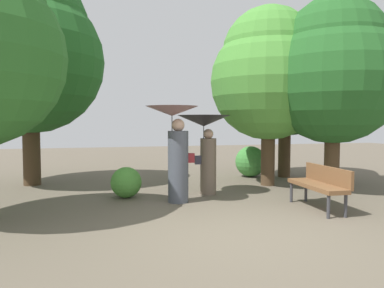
{
  "coord_description": "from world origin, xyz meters",
  "views": [
    {
      "loc": [
        -2.1,
        -5.03,
        1.68
      ],
      "look_at": [
        0.0,
        2.81,
        1.2
      ],
      "focal_mm": 33.54,
      "sensor_mm": 36.0,
      "label": 1
    }
  ],
  "objects_px": {
    "person_left": "(175,140)",
    "person_right": "(205,136)",
    "tree_near_right": "(285,78)",
    "tree_far_back": "(269,73)",
    "tree_near_left": "(29,49)",
    "park_bench": "(320,183)",
    "tree_mid_right": "(334,69)"
  },
  "relations": [
    {
      "from": "tree_mid_right",
      "to": "tree_far_back",
      "type": "distance_m",
      "value": 1.61
    },
    {
      "from": "park_bench",
      "to": "tree_far_back",
      "type": "relative_size",
      "value": 0.32
    },
    {
      "from": "person_right",
      "to": "person_left",
      "type": "bearing_deg",
      "value": 128.5
    },
    {
      "from": "tree_near_right",
      "to": "tree_far_back",
      "type": "distance_m",
      "value": 1.7
    },
    {
      "from": "person_left",
      "to": "tree_near_left",
      "type": "distance_m",
      "value": 5.05
    },
    {
      "from": "tree_near_right",
      "to": "park_bench",
      "type": "bearing_deg",
      "value": -110.07
    },
    {
      "from": "park_bench",
      "to": "tree_far_back",
      "type": "bearing_deg",
      "value": 177.31
    },
    {
      "from": "tree_near_right",
      "to": "person_right",
      "type": "bearing_deg",
      "value": -148.34
    },
    {
      "from": "person_left",
      "to": "tree_mid_right",
      "type": "xyz_separation_m",
      "value": [
        4.05,
        0.33,
        1.68
      ]
    },
    {
      "from": "tree_near_right",
      "to": "tree_far_back",
      "type": "bearing_deg",
      "value": -134.02
    },
    {
      "from": "person_right",
      "to": "tree_mid_right",
      "type": "relative_size",
      "value": 0.39
    },
    {
      "from": "person_left",
      "to": "tree_mid_right",
      "type": "height_order",
      "value": "tree_mid_right"
    },
    {
      "from": "person_left",
      "to": "person_right",
      "type": "bearing_deg",
      "value": -51.5
    },
    {
      "from": "tree_near_left",
      "to": "tree_far_back",
      "type": "relative_size",
      "value": 1.22
    },
    {
      "from": "person_right",
      "to": "park_bench",
      "type": "height_order",
      "value": "person_right"
    },
    {
      "from": "park_bench",
      "to": "tree_near_left",
      "type": "distance_m",
      "value": 7.96
    },
    {
      "from": "park_bench",
      "to": "tree_near_right",
      "type": "relative_size",
      "value": 0.32
    },
    {
      "from": "park_bench",
      "to": "tree_near_left",
      "type": "bearing_deg",
      "value": -124.03
    },
    {
      "from": "person_left",
      "to": "tree_near_right",
      "type": "bearing_deg",
      "value": -56.02
    },
    {
      "from": "person_right",
      "to": "tree_far_back",
      "type": "xyz_separation_m",
      "value": [
        1.99,
        0.73,
        1.62
      ]
    },
    {
      "from": "person_left",
      "to": "tree_far_back",
      "type": "height_order",
      "value": "tree_far_back"
    },
    {
      "from": "park_bench",
      "to": "tree_mid_right",
      "type": "height_order",
      "value": "tree_mid_right"
    },
    {
      "from": "person_left",
      "to": "tree_mid_right",
      "type": "distance_m",
      "value": 4.4
    },
    {
      "from": "park_bench",
      "to": "tree_near_right",
      "type": "bearing_deg",
      "value": 162.54
    },
    {
      "from": "tree_near_left",
      "to": "tree_far_back",
      "type": "bearing_deg",
      "value": -15.3
    },
    {
      "from": "tree_mid_right",
      "to": "tree_near_left",
      "type": "bearing_deg",
      "value": 159.58
    },
    {
      "from": "tree_near_left",
      "to": "park_bench",
      "type": "bearing_deg",
      "value": -36.65
    },
    {
      "from": "person_right",
      "to": "park_bench",
      "type": "xyz_separation_m",
      "value": [
        1.74,
        -1.97,
        -0.87
      ]
    },
    {
      "from": "park_bench",
      "to": "tree_far_back",
      "type": "height_order",
      "value": "tree_far_back"
    },
    {
      "from": "tree_near_right",
      "to": "tree_mid_right",
      "type": "xyz_separation_m",
      "value": [
        0.03,
        -2.28,
        -0.06
      ]
    },
    {
      "from": "person_right",
      "to": "tree_far_back",
      "type": "bearing_deg",
      "value": -68.79
    },
    {
      "from": "tree_near_left",
      "to": "tree_near_right",
      "type": "xyz_separation_m",
      "value": [
        7.31,
        -0.45,
        -0.58
      ]
    }
  ]
}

